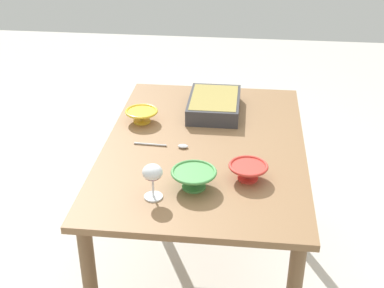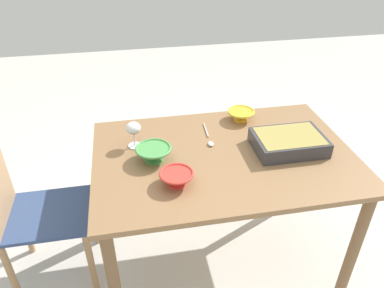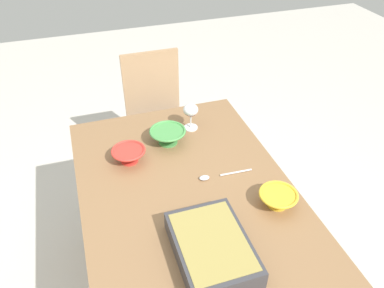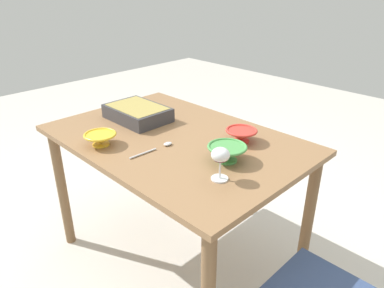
{
  "view_description": "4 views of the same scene",
  "coord_description": "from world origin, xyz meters",
  "px_view_note": "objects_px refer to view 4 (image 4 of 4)",
  "views": [
    {
      "loc": [
        -2.01,
        -0.17,
        1.89
      ],
      "look_at": [
        -0.13,
        0.04,
        0.85
      ],
      "focal_mm": 49.45,
      "sensor_mm": 36.0,
      "label": 1
    },
    {
      "loc": [
        -0.44,
        -1.45,
        1.82
      ],
      "look_at": [
        -0.15,
        0.03,
        0.83
      ],
      "focal_mm": 34.59,
      "sensor_mm": 36.0,
      "label": 2
    },
    {
      "loc": [
        1.09,
        -0.33,
        1.89
      ],
      "look_at": [
        -0.24,
        0.1,
        0.82
      ],
      "focal_mm": 35.87,
      "sensor_mm": 36.0,
      "label": 3
    },
    {
      "loc": [
        -1.23,
        1.1,
        1.52
      ],
      "look_at": [
        -0.23,
        0.11,
        0.86
      ],
      "focal_mm": 33.85,
      "sensor_mm": 36.0,
      "label": 4
    }
  ],
  "objects_px": {
    "dining_table": "(175,156)",
    "serving_bowl": "(100,138)",
    "wine_glass": "(220,157)",
    "serving_spoon": "(160,147)",
    "small_bowl": "(241,135)",
    "mixing_bowl": "(227,152)",
    "casserole_dish": "(138,112)"
  },
  "relations": [
    {
      "from": "dining_table",
      "to": "serving_bowl",
      "type": "height_order",
      "value": "serving_bowl"
    },
    {
      "from": "wine_glass",
      "to": "serving_spoon",
      "type": "height_order",
      "value": "wine_glass"
    },
    {
      "from": "dining_table",
      "to": "serving_bowl",
      "type": "relative_size",
      "value": 8.31
    },
    {
      "from": "small_bowl",
      "to": "mixing_bowl",
      "type": "bearing_deg",
      "value": 111.64
    },
    {
      "from": "wine_glass",
      "to": "serving_spoon",
      "type": "relative_size",
      "value": 0.58
    },
    {
      "from": "casserole_dish",
      "to": "serving_bowl",
      "type": "xyz_separation_m",
      "value": [
        -0.15,
        0.33,
        -0.01
      ]
    },
    {
      "from": "serving_bowl",
      "to": "mixing_bowl",
      "type": "bearing_deg",
      "value": -150.1
    },
    {
      "from": "dining_table",
      "to": "casserole_dish",
      "type": "height_order",
      "value": "casserole_dish"
    },
    {
      "from": "wine_glass",
      "to": "mixing_bowl",
      "type": "distance_m",
      "value": 0.17
    },
    {
      "from": "casserole_dish",
      "to": "wine_glass",
      "type": "bearing_deg",
      "value": 167.51
    },
    {
      "from": "mixing_bowl",
      "to": "small_bowl",
      "type": "distance_m",
      "value": 0.22
    },
    {
      "from": "small_bowl",
      "to": "serving_bowl",
      "type": "height_order",
      "value": "small_bowl"
    },
    {
      "from": "small_bowl",
      "to": "serving_spoon",
      "type": "xyz_separation_m",
      "value": [
        0.22,
        0.33,
        -0.03
      ]
    },
    {
      "from": "small_bowl",
      "to": "serving_bowl",
      "type": "xyz_separation_m",
      "value": [
        0.45,
        0.5,
        -0.0
      ]
    },
    {
      "from": "casserole_dish",
      "to": "serving_spoon",
      "type": "height_order",
      "value": "casserole_dish"
    },
    {
      "from": "small_bowl",
      "to": "serving_spoon",
      "type": "bearing_deg",
      "value": 55.98
    },
    {
      "from": "serving_spoon",
      "to": "dining_table",
      "type": "bearing_deg",
      "value": -71.92
    },
    {
      "from": "wine_glass",
      "to": "small_bowl",
      "type": "distance_m",
      "value": 0.38
    },
    {
      "from": "mixing_bowl",
      "to": "dining_table",
      "type": "bearing_deg",
      "value": -1.69
    },
    {
      "from": "small_bowl",
      "to": "casserole_dish",
      "type": "bearing_deg",
      "value": 16.44
    },
    {
      "from": "casserole_dish",
      "to": "serving_bowl",
      "type": "height_order",
      "value": "casserole_dish"
    },
    {
      "from": "casserole_dish",
      "to": "dining_table",
      "type": "bearing_deg",
      "value": 177.11
    },
    {
      "from": "casserole_dish",
      "to": "mixing_bowl",
      "type": "xyz_separation_m",
      "value": [
        -0.67,
        0.03,
        -0.0
      ]
    },
    {
      "from": "casserole_dish",
      "to": "small_bowl",
      "type": "bearing_deg",
      "value": -163.56
    },
    {
      "from": "dining_table",
      "to": "casserole_dish",
      "type": "distance_m",
      "value": 0.36
    },
    {
      "from": "wine_glass",
      "to": "casserole_dish",
      "type": "xyz_separation_m",
      "value": [
        0.75,
        -0.17,
        -0.06
      ]
    },
    {
      "from": "wine_glass",
      "to": "serving_spoon",
      "type": "bearing_deg",
      "value": -2.12
    },
    {
      "from": "casserole_dish",
      "to": "small_bowl",
      "type": "relative_size",
      "value": 2.25
    },
    {
      "from": "serving_bowl",
      "to": "serving_spoon",
      "type": "relative_size",
      "value": 0.65
    },
    {
      "from": "serving_spoon",
      "to": "casserole_dish",
      "type": "bearing_deg",
      "value": -22.4
    },
    {
      "from": "dining_table",
      "to": "small_bowl",
      "type": "height_order",
      "value": "small_bowl"
    },
    {
      "from": "wine_glass",
      "to": "serving_bowl",
      "type": "height_order",
      "value": "wine_glass"
    }
  ]
}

